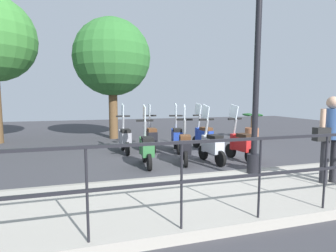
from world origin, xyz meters
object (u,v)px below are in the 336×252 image
(lamp_post_near, at_px, (257,74))
(pedestrian_with_bag, at_px, (330,133))
(scooter_far_3, at_px, (125,138))
(potted_palm, at_px, (252,128))
(scooter_near_0, at_px, (241,143))
(scooter_near_2, at_px, (185,145))
(scooter_far_1, at_px, (177,137))
(scooter_far_2, at_px, (151,136))
(tree_distant, at_px, (112,58))
(scooter_near_1, at_px, (212,145))
(scooter_near_3, at_px, (147,147))
(scooter_far_0, at_px, (203,135))

(lamp_post_near, bearing_deg, pedestrian_with_bag, -133.80)
(scooter_far_3, bearing_deg, potted_palm, -78.38)
(lamp_post_near, relative_size, pedestrian_with_bag, 2.87)
(scooter_near_0, relative_size, scooter_near_2, 1.00)
(scooter_near_0, xyz_separation_m, scooter_far_1, (1.65, 1.29, 0.00))
(pedestrian_with_bag, distance_m, scooter_far_2, 5.02)
(tree_distant, relative_size, scooter_far_3, 3.21)
(tree_distant, distance_m, scooter_far_1, 4.72)
(scooter_near_0, bearing_deg, scooter_near_2, 74.55)
(lamp_post_near, bearing_deg, tree_distant, 19.81)
(potted_palm, xyz_separation_m, scooter_near_2, (-3.19, 4.14, 0.04))
(tree_distant, height_order, scooter_near_0, tree_distant)
(scooter_near_1, xyz_separation_m, scooter_near_2, (0.18, 0.68, 0.00))
(scooter_far_1, distance_m, scooter_far_3, 1.63)
(scooter_far_2, bearing_deg, scooter_near_0, -129.99)
(pedestrian_with_bag, distance_m, potted_palm, 6.31)
(lamp_post_near, relative_size, potted_palm, 4.30)
(tree_distant, distance_m, scooter_far_2, 4.31)
(tree_distant, height_order, scooter_far_3, tree_distant)
(tree_distant, bearing_deg, scooter_near_2, -163.02)
(lamp_post_near, bearing_deg, scooter_near_3, 48.56)
(potted_palm, bearing_deg, scooter_near_1, 134.19)
(potted_palm, distance_m, scooter_near_0, 4.25)
(lamp_post_near, bearing_deg, scooter_near_0, -22.79)
(scooter_far_2, bearing_deg, tree_distant, 19.66)
(lamp_post_near, distance_m, scooter_near_3, 3.08)
(potted_palm, height_order, scooter_near_0, scooter_near_0)
(scooter_near_1, relative_size, scooter_far_0, 1.00)
(potted_palm, distance_m, scooter_far_3, 5.70)
(scooter_far_1, bearing_deg, scooter_near_1, -154.22)
(scooter_near_1, relative_size, scooter_far_1, 1.00)
(pedestrian_with_bag, relative_size, scooter_near_0, 1.03)
(potted_palm, relative_size, scooter_far_0, 0.69)
(scooter_far_1, bearing_deg, scooter_far_3, 92.59)
(pedestrian_with_bag, height_order, scooter_near_1, pedestrian_with_bag)
(scooter_near_1, bearing_deg, scooter_near_2, 67.80)
(scooter_far_1, relative_size, scooter_far_2, 1.00)
(scooter_near_0, relative_size, scooter_near_3, 1.00)
(scooter_near_0, bearing_deg, scooter_near_1, 81.38)
(pedestrian_with_bag, relative_size, scooter_near_3, 1.03)
(pedestrian_with_bag, distance_m, scooter_near_3, 3.94)
(scooter_near_1, relative_size, scooter_near_2, 1.00)
(scooter_far_1, bearing_deg, scooter_near_0, -130.50)
(scooter_far_0, bearing_deg, scooter_near_0, -178.89)
(scooter_far_1, bearing_deg, scooter_far_2, 82.97)
(lamp_post_near, height_order, scooter_near_1, lamp_post_near)
(potted_palm, distance_m, scooter_far_0, 3.40)
(scooter_near_0, bearing_deg, tree_distant, 22.13)
(pedestrian_with_bag, relative_size, tree_distant, 0.32)
(scooter_far_2, bearing_deg, scooter_near_1, -145.19)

